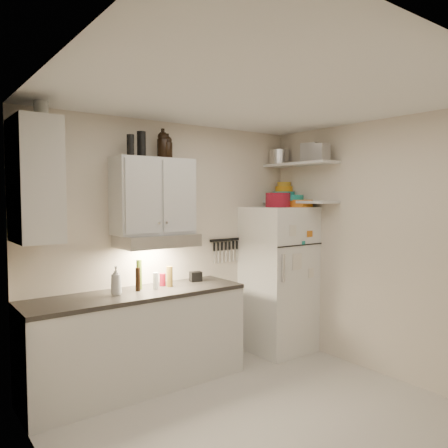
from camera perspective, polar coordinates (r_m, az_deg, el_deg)
floor at (r=3.90m, az=5.45°, el=-24.36°), size 3.20×3.00×0.02m
ceiling at (r=3.54m, az=5.71°, el=16.47°), size 3.20×3.00×0.02m
back_wall at (r=4.71m, az=-6.90°, el=-2.78°), size 3.20×0.02×2.60m
left_wall at (r=2.70m, az=-20.86°, el=-7.72°), size 0.02×3.00×2.60m
right_wall at (r=4.72m, az=20.22°, el=-2.96°), size 0.02×3.00×2.60m
base_cabinet at (r=4.37m, az=-11.20°, el=-14.88°), size 2.10×0.60×0.88m
countertop at (r=4.25m, az=-11.27°, el=-8.98°), size 2.10×0.62×0.04m
upper_cabinet at (r=4.38m, az=-9.22°, el=3.61°), size 0.80×0.33×0.75m
side_cabinet at (r=3.86m, az=-23.47°, el=5.23°), size 0.33×0.55×1.00m
range_hood at (r=4.35m, az=-8.77°, el=-2.13°), size 0.76×0.46×0.12m
fridge at (r=5.24m, az=7.13°, el=-7.11°), size 0.70×0.68×1.70m
shelf_hi at (r=5.21m, az=9.88°, el=7.71°), size 0.30×0.95×0.03m
shelf_lo at (r=5.20m, az=9.83°, el=2.87°), size 0.30×0.95×0.03m
knife_strip at (r=5.07m, az=0.12°, el=-2.08°), size 0.42×0.02×0.03m
dutch_oven at (r=5.06m, az=7.05°, el=3.13°), size 0.33×0.33×0.17m
book_stack at (r=5.13m, az=9.75°, el=2.66°), size 0.24×0.28×0.08m
spice_jar at (r=5.10m, az=8.44°, el=2.71°), size 0.07×0.07×0.09m
stock_pot at (r=5.49m, az=7.21°, el=8.62°), size 0.32×0.32×0.18m
tin_a at (r=5.15m, az=11.41°, el=9.09°), size 0.25×0.24×0.21m
tin_b at (r=4.95m, az=12.33°, el=9.11°), size 0.20×0.20×0.18m
bowl_teal at (r=5.45m, az=7.78°, el=3.64°), size 0.27×0.27×0.11m
bowl_orange at (r=5.51m, az=7.84°, el=4.54°), size 0.22×0.22×0.07m
bowl_yellow at (r=5.51m, az=7.85°, el=5.16°), size 0.17×0.17×0.05m
plates at (r=5.19m, az=8.90°, el=3.41°), size 0.34×0.34×0.07m
growler_a at (r=4.51m, az=-7.98°, el=10.18°), size 0.15×0.15×0.28m
growler_b at (r=4.50m, az=-7.39°, el=9.91°), size 0.12×0.12×0.24m
thermos_a at (r=4.34m, az=-10.73°, el=10.18°), size 0.10×0.10×0.25m
thermos_b at (r=4.22m, az=-12.12°, el=10.02°), size 0.09×0.09×0.20m
side_jar at (r=3.98m, az=-22.77°, el=13.56°), size 0.12×0.12×0.15m
soap_bottle at (r=4.14m, az=-13.92°, el=-6.99°), size 0.14×0.14×0.30m
pepper_mill at (r=4.43m, az=-7.13°, el=-6.81°), size 0.07×0.07×0.20m
oil_bottle at (r=4.34m, az=-11.03°, el=-6.50°), size 0.07×0.07×0.29m
vinegar_bottle at (r=4.27m, az=-11.19°, el=-7.11°), size 0.06×0.06×0.22m
clear_bottle at (r=4.34m, az=-8.91°, el=-7.34°), size 0.07×0.07×0.16m
red_jar at (r=4.48m, az=-8.03°, el=-7.21°), size 0.07×0.07×0.13m
caddy at (r=4.68m, az=-3.72°, el=-6.87°), size 0.14×0.11×0.10m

